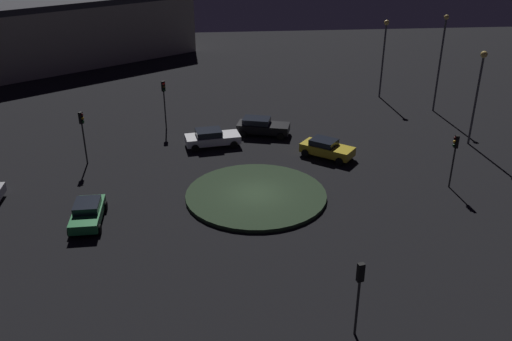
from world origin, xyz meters
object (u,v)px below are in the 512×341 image
Objects in this scene: car_black at (262,126)px; traffic_light_southwest_near at (164,95)px; car_green at (88,212)px; store_building at (63,31)px; car_yellow at (327,148)px; traffic_light_southwest at (83,127)px; streetlamp_northwest_far at (441,55)px; car_white at (212,138)px; traffic_light_east at (359,284)px; traffic_light_north at (455,151)px; streetlamp_northwest at (384,47)px; streetlamp_northwest_near at (479,83)px.

car_black is 8.99m from traffic_light_southwest_near.
store_building is (-42.38, -10.36, 3.33)m from car_green.
traffic_light_southwest reaches higher than car_yellow.
store_building reaches higher than car_yellow.
streetlamp_northwest_far is at bearing 76.52° from car_yellow.
traffic_light_southwest is (2.62, -9.64, 2.22)m from car_white.
traffic_light_east is 17.37m from traffic_light_north.
traffic_light_north is 0.12× the size of store_building.
traffic_light_southwest is (-9.05, -1.71, 2.27)m from car_green.
store_building reaches higher than traffic_light_southwest.
traffic_light_southwest is at bearing 69.50° from store_building.
store_building is at bearing -49.55° from traffic_light_north.
streetlamp_northwest is (-14.45, 27.54, 2.26)m from traffic_light_southwest.
streetlamp_northwest_far is at bearing 177.42° from streetlamp_northwest_near.
car_black is at bearing -9.51° from traffic_light_east.
traffic_light_southwest reaches higher than car_black.
car_black is 0.14× the size of store_building.
streetlamp_northwest is 0.24× the size of store_building.
streetlamp_northwest is (-34.85, 11.94, 2.47)m from traffic_light_east.
car_yellow is 0.54× the size of streetlamp_northwest.
car_yellow is 17.04m from streetlamp_northwest_far.
car_black is 0.62× the size of streetlamp_northwest_near.
car_black is at bearing 48.57° from traffic_light_southwest_near.
car_white is 6.41m from traffic_light_southwest_near.
car_white is 10.23m from traffic_light_southwest.
streetlamp_northwest_far is at bearing -59.56° from car_green.
car_white is 1.21× the size of traffic_light_east.
store_building is at bearing 112.27° from car_white.
car_black is 0.60× the size of streetlamp_northwest.
car_yellow is 0.47× the size of streetlamp_northwest_far.
streetlamp_northwest_far is at bearing 38.71° from streetlamp_northwest.
traffic_light_east is at bearing -60.19° from car_yellow.
car_yellow is at bearing 26.63° from traffic_light_southwest.
traffic_light_north is 0.50× the size of streetlamp_northwest_near.
car_white is at bearing -35.81° from car_green.
streetlamp_northwest_near is 0.85× the size of streetlamp_northwest_far.
traffic_light_southwest is (4.77, -14.03, 2.18)m from car_black.
streetlamp_northwest_near is 0.23× the size of store_building.
streetlamp_northwest is at bearing -141.29° from streetlamp_northwest_far.
streetlamp_northwest_far is (-9.57, 31.45, 2.56)m from traffic_light_southwest.
car_white is at bearing -29.73° from traffic_light_north.
car_black is at bearing 17.62° from car_white.
car_black is 16.64m from traffic_light_north.
car_white is at bearing 1.43° from traffic_light_east.
car_black is 18.52m from car_green.
traffic_light_north is at bearing 14.21° from traffic_light_southwest.
car_yellow reaches higher than car_green.
streetlamp_northwest_far reaches higher than car_black.
car_yellow is at bearing -27.92° from car_white.
traffic_light_southwest is 32.98m from streetlamp_northwest_far.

